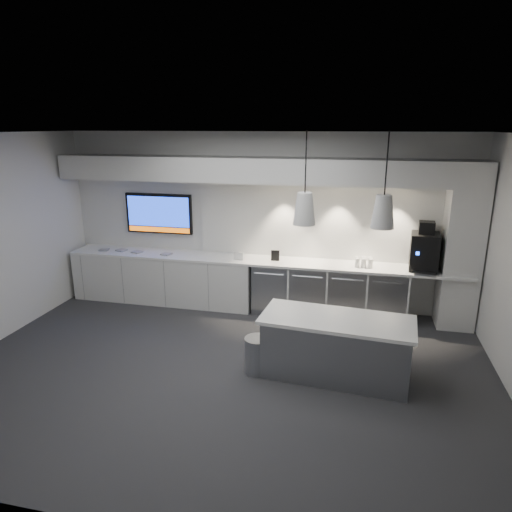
% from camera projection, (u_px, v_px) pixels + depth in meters
% --- Properties ---
extents(floor, '(7.00, 7.00, 0.00)m').
position_uv_depth(floor, '(222.00, 371.00, 5.97)').
color(floor, '#2B2B2D').
rests_on(floor, ground).
extents(ceiling, '(7.00, 7.00, 0.00)m').
position_uv_depth(ceiling, '(217.00, 134.00, 5.14)').
color(ceiling, black).
rests_on(ceiling, wall_back).
extents(wall_back, '(7.00, 0.00, 7.00)m').
position_uv_depth(wall_back, '(262.00, 221.00, 7.90)').
color(wall_back, silver).
rests_on(wall_back, floor).
extents(wall_front, '(7.00, 0.00, 7.00)m').
position_uv_depth(wall_front, '(115.00, 360.00, 3.21)').
color(wall_front, silver).
rests_on(wall_front, floor).
extents(back_counter, '(6.80, 0.65, 0.04)m').
position_uv_depth(back_counter, '(258.00, 260.00, 7.76)').
color(back_counter, white).
rests_on(back_counter, left_base_cabinets).
extents(left_base_cabinets, '(3.30, 0.63, 0.86)m').
position_uv_depth(left_base_cabinets, '(164.00, 278.00, 8.26)').
color(left_base_cabinets, silver).
rests_on(left_base_cabinets, floor).
extents(fridge_unit_a, '(0.60, 0.61, 0.85)m').
position_uv_depth(fridge_unit_a, '(272.00, 287.00, 7.83)').
color(fridge_unit_a, '#94979C').
rests_on(fridge_unit_a, floor).
extents(fridge_unit_b, '(0.60, 0.61, 0.85)m').
position_uv_depth(fridge_unit_b, '(309.00, 289.00, 7.70)').
color(fridge_unit_b, '#94979C').
rests_on(fridge_unit_b, floor).
extents(fridge_unit_c, '(0.60, 0.61, 0.85)m').
position_uv_depth(fridge_unit_c, '(347.00, 292.00, 7.57)').
color(fridge_unit_c, '#94979C').
rests_on(fridge_unit_c, floor).
extents(fridge_unit_d, '(0.60, 0.61, 0.85)m').
position_uv_depth(fridge_unit_d, '(386.00, 295.00, 7.43)').
color(fridge_unit_d, '#94979C').
rests_on(fridge_unit_d, floor).
extents(backsplash, '(4.60, 0.03, 1.30)m').
position_uv_depth(backsplash, '(332.00, 221.00, 7.61)').
color(backsplash, silver).
rests_on(backsplash, wall_back).
extents(soffit, '(6.90, 0.60, 0.40)m').
position_uv_depth(soffit, '(259.00, 170.00, 7.37)').
color(soffit, silver).
rests_on(soffit, wall_back).
extents(column, '(0.55, 0.55, 2.60)m').
position_uv_depth(column, '(462.00, 247.00, 6.99)').
color(column, silver).
rests_on(column, floor).
extents(wall_tv, '(1.25, 0.07, 0.72)m').
position_uv_depth(wall_tv, '(159.00, 214.00, 8.23)').
color(wall_tv, black).
rests_on(wall_tv, wall_back).
extents(island, '(1.94, 0.97, 0.80)m').
position_uv_depth(island, '(336.00, 347.00, 5.74)').
color(island, '#94979C').
rests_on(island, floor).
extents(bin, '(0.37, 0.37, 0.48)m').
position_uv_depth(bin, '(258.00, 355.00, 5.88)').
color(bin, '#94979C').
rests_on(bin, floor).
extents(coffee_machine, '(0.46, 0.62, 0.77)m').
position_uv_depth(coffee_machine, '(424.00, 250.00, 7.13)').
color(coffee_machine, black).
rests_on(coffee_machine, back_counter).
extents(sign_black, '(0.14, 0.04, 0.18)m').
position_uv_depth(sign_black, '(275.00, 256.00, 7.65)').
color(sign_black, black).
rests_on(sign_black, back_counter).
extents(sign_white, '(0.18, 0.06, 0.14)m').
position_uv_depth(sign_white, '(238.00, 256.00, 7.70)').
color(sign_white, white).
rests_on(sign_white, back_counter).
extents(cup_cluster, '(0.28, 0.18, 0.15)m').
position_uv_depth(cup_cluster, '(364.00, 262.00, 7.32)').
color(cup_cluster, silver).
rests_on(cup_cluster, back_counter).
extents(tray_a, '(0.18, 0.18, 0.02)m').
position_uv_depth(tray_a, '(104.00, 250.00, 8.30)').
color(tray_a, gray).
rests_on(tray_a, back_counter).
extents(tray_b, '(0.20, 0.20, 0.02)m').
position_uv_depth(tray_b, '(121.00, 250.00, 8.28)').
color(tray_b, gray).
rests_on(tray_b, back_counter).
extents(tray_c, '(0.20, 0.20, 0.02)m').
position_uv_depth(tray_c, '(137.00, 252.00, 8.16)').
color(tray_c, gray).
rests_on(tray_c, back_counter).
extents(tray_d, '(0.19, 0.19, 0.02)m').
position_uv_depth(tray_d, '(166.00, 254.00, 8.02)').
color(tray_d, gray).
rests_on(tray_d, back_counter).
extents(pendant_left, '(0.27, 0.27, 1.08)m').
position_uv_depth(pendant_left, '(304.00, 208.00, 5.36)').
color(pendant_left, silver).
rests_on(pendant_left, ceiling).
extents(pendant_right, '(0.27, 0.27, 1.08)m').
position_uv_depth(pendant_right, '(383.00, 211.00, 5.17)').
color(pendant_right, silver).
rests_on(pendant_right, ceiling).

